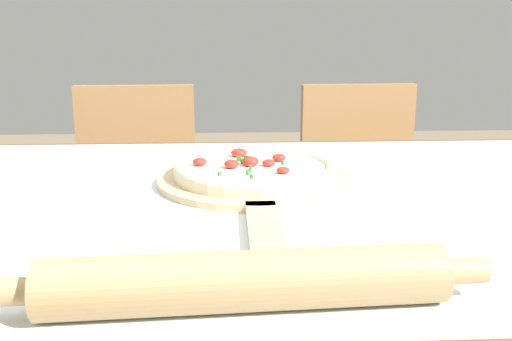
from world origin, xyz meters
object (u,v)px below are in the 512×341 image
at_px(pizza_peel, 256,183).
at_px(chair_right, 362,201).
at_px(rolling_pin, 246,281).
at_px(chair_left, 136,205).
at_px(pizza, 255,169).

distance_m(pizza_peel, chair_right, 0.90).
bearing_deg(rolling_pin, chair_left, 104.62).
distance_m(rolling_pin, chair_left, 1.28).
distance_m(pizza_peel, pizza, 0.03).
bearing_deg(rolling_pin, pizza, 86.07).
distance_m(pizza_peel, chair_left, 0.89).
xyz_separation_m(chair_left, chair_right, (0.73, -0.00, 0.00)).
xyz_separation_m(pizza_peel, rolling_pin, (-0.03, -0.43, 0.02)).
xyz_separation_m(pizza, rolling_pin, (-0.03, -0.46, 0.00)).
relative_size(chair_left, chair_right, 1.00).
relative_size(rolling_pin, chair_right, 0.54).
relative_size(pizza_peel, pizza, 1.95).
bearing_deg(pizza_peel, chair_left, 114.21).
relative_size(pizza_peel, chair_left, 0.64).
distance_m(pizza, chair_left, 0.87).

